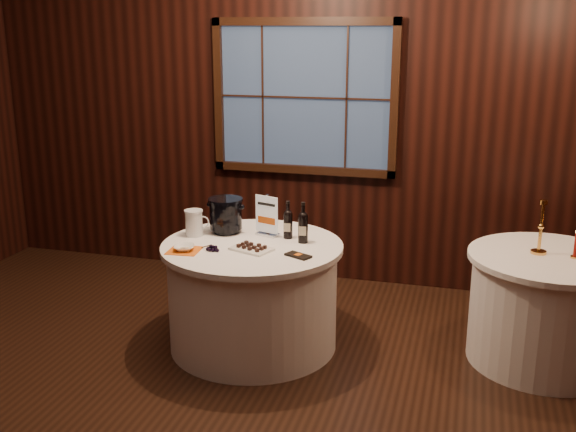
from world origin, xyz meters
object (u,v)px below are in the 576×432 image
(glass_pitcher, at_px, (194,223))
(sign_stand, at_px, (267,222))
(chocolate_plate, at_px, (252,248))
(cracker_bowl, at_px, (184,248))
(side_table, at_px, (545,309))
(port_bottle_right, at_px, (303,225))
(main_table, at_px, (253,295))
(red_candle, at_px, (576,247))
(grape_bunch, at_px, (214,248))
(brass_candlestick, at_px, (540,234))
(port_bottle_left, at_px, (288,222))
(ice_bucket, at_px, (226,215))
(chocolate_box, at_px, (298,256))

(glass_pitcher, bearing_deg, sign_stand, -6.14)
(sign_stand, bearing_deg, glass_pitcher, -146.14)
(chocolate_plate, xyz_separation_m, cracker_bowl, (-0.44, -0.14, 0.01))
(chocolate_plate, bearing_deg, glass_pitcher, 158.22)
(side_table, height_order, port_bottle_right, port_bottle_right)
(main_table, bearing_deg, red_candle, 7.70)
(side_table, bearing_deg, red_candle, -4.01)
(grape_bunch, relative_size, cracker_bowl, 1.16)
(port_bottle_right, bearing_deg, chocolate_plate, -146.57)
(grape_bunch, bearing_deg, red_candle, 11.84)
(side_table, bearing_deg, grape_bunch, -167.16)
(side_table, xyz_separation_m, grape_bunch, (-2.21, -0.50, 0.40))
(chocolate_plate, xyz_separation_m, brass_candlestick, (1.88, 0.45, 0.12))
(grape_bunch, height_order, glass_pitcher, glass_pitcher)
(port_bottle_left, height_order, red_candle, port_bottle_left)
(side_table, height_order, grape_bunch, grape_bunch)
(sign_stand, bearing_deg, red_candle, 20.15)
(port_bottle_right, relative_size, brass_candlestick, 0.79)
(ice_bucket, height_order, grape_bunch, ice_bucket)
(side_table, bearing_deg, cracker_bowl, -166.77)
(main_table, distance_m, port_bottle_left, 0.58)
(grape_bunch, height_order, red_candle, red_candle)
(port_bottle_left, xyz_separation_m, chocolate_plate, (-0.17, -0.33, -0.10))
(port_bottle_left, distance_m, red_candle, 1.94)
(ice_bucket, bearing_deg, red_candle, 1.82)
(side_table, distance_m, cracker_bowl, 2.50)
(port_bottle_right, bearing_deg, grape_bunch, -156.19)
(chocolate_plate, distance_m, grape_bunch, 0.26)
(grape_bunch, xyz_separation_m, brass_candlestick, (2.13, 0.53, 0.12))
(sign_stand, height_order, chocolate_box, sign_stand)
(side_table, distance_m, sign_stand, 2.02)
(chocolate_box, bearing_deg, cracker_bowl, -147.77)
(main_table, xyz_separation_m, cracker_bowl, (-0.40, -0.26, 0.40))
(sign_stand, bearing_deg, port_bottle_left, 12.70)
(port_bottle_left, height_order, brass_candlestick, brass_candlestick)
(ice_bucket, bearing_deg, main_table, -37.84)
(ice_bucket, xyz_separation_m, red_candle, (2.42, 0.08, -0.06))
(port_bottle_left, bearing_deg, brass_candlestick, 0.14)
(cracker_bowl, distance_m, brass_candlestick, 2.40)
(port_bottle_left, bearing_deg, chocolate_box, -68.96)
(side_table, height_order, cracker_bowl, cracker_bowl)
(cracker_bowl, bearing_deg, ice_bucket, 75.42)
(main_table, xyz_separation_m, port_bottle_right, (0.33, 0.13, 0.51))
(side_table, distance_m, ice_bucket, 2.33)
(port_bottle_right, bearing_deg, cracker_bowl, -159.52)
(red_candle, bearing_deg, brass_candlestick, 170.56)
(glass_pitcher, relative_size, red_candle, 1.00)
(side_table, relative_size, glass_pitcher, 5.59)
(sign_stand, bearing_deg, side_table, 20.58)
(main_table, bearing_deg, chocolate_plate, -72.99)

